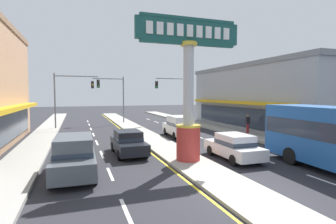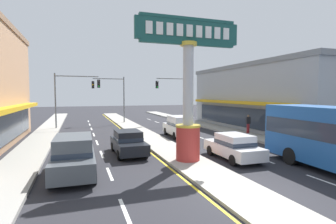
% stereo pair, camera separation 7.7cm
% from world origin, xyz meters
% --- Properties ---
extents(ground_plane, '(160.00, 160.00, 0.00)m').
position_xyz_m(ground_plane, '(0.00, 0.00, 0.00)').
color(ground_plane, '#28282D').
extents(median_strip, '(2.41, 52.00, 0.14)m').
position_xyz_m(median_strip, '(0.00, 18.00, 0.07)').
color(median_strip, '#A39E93').
rests_on(median_strip, ground).
extents(sidewalk_left, '(2.30, 60.00, 0.18)m').
position_xyz_m(sidewalk_left, '(-8.95, 16.00, 0.09)').
color(sidewalk_left, '#9E9B93').
rests_on(sidewalk_left, ground).
extents(sidewalk_right, '(2.30, 60.00, 0.18)m').
position_xyz_m(sidewalk_right, '(8.95, 16.00, 0.09)').
color(sidewalk_right, '#9E9B93').
rests_on(sidewalk_right, ground).
extents(lane_markings, '(9.15, 52.00, 0.01)m').
position_xyz_m(lane_markings, '(0.00, 16.65, 0.00)').
color(lane_markings, silver).
rests_on(lane_markings, ground).
extents(district_sign, '(6.09, 1.42, 8.00)m').
position_xyz_m(district_sign, '(-0.00, 5.56, 3.83)').
color(district_sign, '#B7332D').
rests_on(district_sign, median_strip).
extents(storefront_right, '(10.96, 20.57, 7.14)m').
position_xyz_m(storefront_right, '(15.30, 16.26, 3.57)').
color(storefront_right, '#999EA3').
rests_on(storefront_right, ground).
extents(traffic_light_left_side, '(4.86, 0.46, 6.20)m').
position_xyz_m(traffic_light_left_side, '(-6.44, 23.08, 4.25)').
color(traffic_light_left_side, slate).
rests_on(traffic_light_left_side, ground).
extents(traffic_light_right_side, '(4.86, 0.46, 6.20)m').
position_xyz_m(traffic_light_right_side, '(6.44, 23.78, 4.25)').
color(traffic_light_right_side, slate).
rests_on(traffic_light_right_side, ground).
extents(traffic_light_median_far, '(4.20, 0.46, 6.20)m').
position_xyz_m(traffic_light_median_far, '(-1.54, 26.91, 4.19)').
color(traffic_light_median_far, slate).
rests_on(traffic_light_median_far, ground).
extents(suv_near_right_lane, '(2.13, 4.68, 1.90)m').
position_xyz_m(suv_near_right_lane, '(2.85, 14.07, 0.98)').
color(suv_near_right_lane, silver).
rests_on(suv_near_right_lane, ground).
extents(sedan_far_right_lane, '(1.87, 4.32, 1.53)m').
position_xyz_m(sedan_far_right_lane, '(-2.85, 8.72, 0.79)').
color(sedan_far_right_lane, black).
rests_on(sedan_far_right_lane, ground).
extents(suv_near_left_lane, '(2.04, 4.64, 1.90)m').
position_xyz_m(suv_near_left_lane, '(-6.15, 5.04, 0.98)').
color(suv_near_left_lane, '#4C5156').
rests_on(suv_near_left_lane, ground).
extents(sedan_far_left_oncoming, '(1.88, 4.32, 1.53)m').
position_xyz_m(sedan_far_left_oncoming, '(2.85, 5.29, 0.79)').
color(sedan_far_left_oncoming, silver).
rests_on(sedan_far_left_oncoming, ground).
extents(pedestrian_near_kerb, '(0.42, 0.25, 1.75)m').
position_xyz_m(pedestrian_near_kerb, '(9.47, 13.00, 1.18)').
color(pedestrian_near_kerb, maroon).
rests_on(pedestrian_near_kerb, sidewalk_right).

